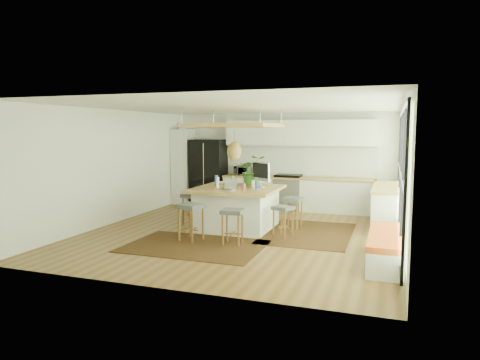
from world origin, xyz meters
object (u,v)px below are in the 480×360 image
at_px(stool_near_right, 233,227).
at_px(laptop, 228,184).
at_px(monitor, 261,176).
at_px(stool_right_front, 283,219).
at_px(island_plant, 252,173).
at_px(island, 237,208).
at_px(stool_near_left, 191,223).
at_px(stool_left_side, 193,209).
at_px(microwave, 243,170).
at_px(fridge, 209,174).
at_px(stool_right_back, 293,213).

relative_size(stool_near_right, laptop, 1.98).
bearing_deg(monitor, stool_right_front, -8.29).
bearing_deg(stool_near_right, island_plant, 97.04).
xyz_separation_m(island, laptop, (-0.06, -0.42, 0.58)).
height_order(island, laptop, laptop).
height_order(stool_near_right, stool_right_front, stool_near_right).
relative_size(stool_near_left, stool_left_side, 1.03).
height_order(stool_near_right, monitor, monitor).
bearing_deg(stool_left_side, stool_right_front, -11.18).
bearing_deg(microwave, laptop, -67.92).
xyz_separation_m(stool_near_right, monitor, (0.07, 1.68, 0.83)).
height_order(stool_right_front, microwave, microwave).
bearing_deg(microwave, stool_left_side, -88.12).
xyz_separation_m(laptop, island_plant, (0.22, 1.01, 0.15)).
height_order(fridge, stool_right_back, fridge).
distance_m(island, stool_near_left, 1.47).
xyz_separation_m(fridge, stool_right_front, (3.02, -3.13, -0.57)).
relative_size(stool_right_front, laptop, 1.81).
bearing_deg(stool_near_left, stool_near_right, -0.27).
relative_size(fridge, island, 1.05).
relative_size(stool_right_front, monitor, 1.03).
xyz_separation_m(fridge, laptop, (1.79, -3.15, 0.12)).
bearing_deg(stool_left_side, microwave, 82.54).
distance_m(fridge, island, 3.33).
xyz_separation_m(stool_left_side, laptop, (1.06, -0.48, 0.70)).
height_order(stool_right_front, stool_right_back, stool_right_back).
distance_m(stool_near_left, stool_left_side, 1.57).
xyz_separation_m(island, monitor, (0.47, 0.29, 0.72)).
bearing_deg(monitor, laptop, -90.51).
distance_m(fridge, stool_near_left, 4.37).
height_order(stool_left_side, island_plant, island_plant).
bearing_deg(stool_near_right, monitor, 87.70).
relative_size(island, stool_near_right, 2.67).
distance_m(stool_right_back, microwave, 3.11).
bearing_deg(island_plant, stool_near_left, -108.05).
distance_m(stool_right_back, laptop, 1.66).
relative_size(stool_near_right, microwave, 1.43).
relative_size(island, laptop, 5.28).
distance_m(stool_near_left, monitor, 2.10).
xyz_separation_m(stool_near_left, microwave, (-0.29, 4.12, 0.73)).
bearing_deg(island_plant, fridge, 133.22).
distance_m(laptop, microwave, 3.24).
distance_m(stool_left_side, island_plant, 1.63).
xyz_separation_m(island, stool_near_right, (0.40, -1.39, -0.11)).
bearing_deg(stool_near_left, microwave, 94.02).
xyz_separation_m(stool_right_back, monitor, (-0.71, -0.15, 0.83)).
xyz_separation_m(fridge, stool_left_side, (0.73, -2.68, -0.57)).
distance_m(stool_left_side, monitor, 1.82).
bearing_deg(laptop, microwave, 121.16).
relative_size(fridge, monitor, 3.15).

